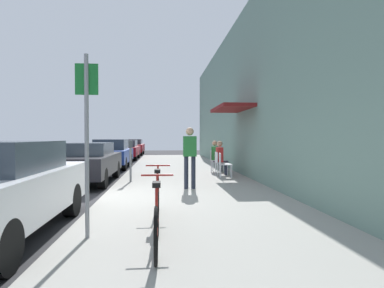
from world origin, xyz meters
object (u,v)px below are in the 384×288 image
at_px(cafe_chair_2, 215,160).
at_px(pedestrian_standing, 190,153).
at_px(bicycle_1, 158,198).
at_px(cafe_chair_1, 220,162).
at_px(bicycle_0, 157,221).
at_px(street_sign, 87,131).
at_px(seated_patron_2, 216,155).
at_px(parked_car_2, 111,153).
at_px(parking_meter, 131,158).
at_px(parked_car_3, 125,149).
at_px(parked_car_1, 86,162).
at_px(seated_patron_1, 221,157).
at_px(parked_car_4, 133,147).
at_px(cafe_chair_0, 223,163).

bearing_deg(cafe_chair_2, pedestrian_standing, -108.15).
relative_size(bicycle_1, cafe_chair_1, 1.97).
bearing_deg(bicycle_0, street_sign, 151.18).
bearing_deg(seated_patron_2, bicycle_0, -104.33).
relative_size(parked_car_2, parking_meter, 3.33).
bearing_deg(parked_car_3, seated_patron_2, -63.29).
distance_m(street_sign, cafe_chair_1, 8.07).
distance_m(parked_car_1, parking_meter, 1.73).
distance_m(bicycle_1, seated_patron_1, 6.74).
bearing_deg(parked_car_2, parked_car_4, 90.00).
bearing_deg(seated_patron_2, pedestrian_standing, -108.91).
height_order(parked_car_4, seated_patron_1, seated_patron_1).
distance_m(parked_car_2, parked_car_4, 12.13).
xyz_separation_m(parked_car_1, parked_car_2, (0.00, 5.30, 0.02)).
bearing_deg(parked_car_4, seated_patron_1, -73.87).
xyz_separation_m(parked_car_3, street_sign, (1.50, -17.99, 0.93)).
xyz_separation_m(parking_meter, bicycle_1, (0.93, -4.71, -0.41)).
distance_m(parked_car_4, cafe_chair_0, 17.98).
height_order(bicycle_1, pedestrian_standing, pedestrian_standing).
bearing_deg(bicycle_1, cafe_chair_1, 70.39).
bearing_deg(seated_patron_1, bicycle_0, -106.28).
distance_m(parked_car_2, parking_meter, 6.25).
xyz_separation_m(street_sign, cafe_chair_1, (3.23, 7.33, -1.02)).
xyz_separation_m(parked_car_1, bicycle_0, (2.49, -7.01, -0.24)).
bearing_deg(parking_meter, bicycle_0, -81.45).
relative_size(parked_car_1, cafe_chair_1, 5.06).
distance_m(parked_car_2, cafe_chair_0, 7.05).
bearing_deg(parking_meter, parked_car_2, 104.37).
bearing_deg(pedestrian_standing, bicycle_1, -104.93).
distance_m(parked_car_1, bicycle_1, 6.00).
bearing_deg(parked_car_4, parked_car_1, -90.00).
xyz_separation_m(parking_meter, street_sign, (-0.05, -5.72, 0.75)).
bearing_deg(seated_patron_1, cafe_chair_0, -94.39).
height_order(bicycle_0, cafe_chair_2, bicycle_0).
distance_m(parked_car_2, street_sign, 11.90).
xyz_separation_m(parked_car_3, bicycle_1, (2.48, -16.98, -0.23)).
distance_m(parking_meter, seated_patron_2, 4.25).
height_order(parked_car_3, pedestrian_standing, pedestrian_standing).
height_order(cafe_chair_1, pedestrian_standing, pedestrian_standing).
bearing_deg(parked_car_2, pedestrian_standing, -66.37).
bearing_deg(pedestrian_standing, parked_car_1, 145.36).
distance_m(bicycle_0, seated_patron_1, 8.21).
relative_size(parked_car_1, parked_car_4, 1.00).
distance_m(parked_car_2, parked_car_3, 6.22).
xyz_separation_m(parked_car_1, parked_car_3, (0.00, 11.52, -0.01)).
bearing_deg(parked_car_1, seated_patron_1, 10.20).
relative_size(parked_car_1, cafe_chair_0, 5.06).
relative_size(parking_meter, street_sign, 0.51).
bearing_deg(parking_meter, seated_patron_1, 26.41).
xyz_separation_m(parked_car_3, bicycle_0, (2.49, -18.53, -0.23)).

